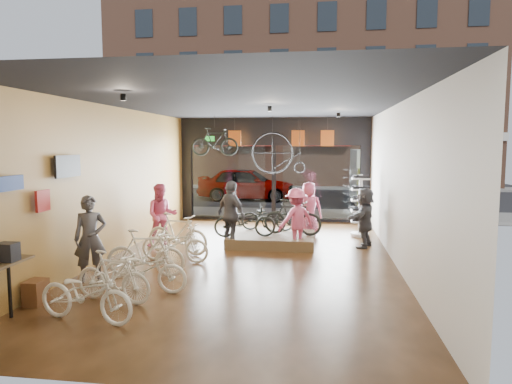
% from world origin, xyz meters
% --- Properties ---
extents(ground_plane, '(7.00, 12.00, 0.04)m').
position_xyz_m(ground_plane, '(0.00, 0.00, -0.02)').
color(ground_plane, black).
rests_on(ground_plane, ground).
extents(ceiling, '(7.00, 12.00, 0.04)m').
position_xyz_m(ceiling, '(0.00, 0.00, 3.82)').
color(ceiling, black).
rests_on(ceiling, ground).
extents(wall_left, '(0.04, 12.00, 3.80)m').
position_xyz_m(wall_left, '(-3.52, 0.00, 1.90)').
color(wall_left, '#AC833B').
rests_on(wall_left, ground).
extents(wall_right, '(0.04, 12.00, 3.80)m').
position_xyz_m(wall_right, '(3.52, 0.00, 1.90)').
color(wall_right, beige).
rests_on(wall_right, ground).
extents(wall_back, '(7.00, 0.04, 3.80)m').
position_xyz_m(wall_back, '(0.00, -6.02, 1.90)').
color(wall_back, beige).
rests_on(wall_back, ground).
extents(storefront, '(7.00, 0.26, 3.80)m').
position_xyz_m(storefront, '(0.00, 6.00, 1.90)').
color(storefront, black).
rests_on(storefront, ground).
extents(exit_sign, '(0.35, 0.06, 0.18)m').
position_xyz_m(exit_sign, '(-2.40, 5.88, 3.05)').
color(exit_sign, '#198C26').
rests_on(exit_sign, storefront).
extents(street_road, '(30.00, 18.00, 0.02)m').
position_xyz_m(street_road, '(0.00, 15.00, -0.01)').
color(street_road, black).
rests_on(street_road, ground).
extents(sidewalk_near, '(30.00, 2.40, 0.12)m').
position_xyz_m(sidewalk_near, '(0.00, 7.20, 0.06)').
color(sidewalk_near, slate).
rests_on(sidewalk_near, ground).
extents(sidewalk_far, '(30.00, 2.00, 0.12)m').
position_xyz_m(sidewalk_far, '(0.00, 19.00, 0.06)').
color(sidewalk_far, slate).
rests_on(sidewalk_far, ground).
extents(opposite_building, '(26.00, 5.00, 14.00)m').
position_xyz_m(opposite_building, '(0.00, 21.50, 7.00)').
color(opposite_building, brown).
rests_on(opposite_building, ground).
extents(street_car, '(4.90, 1.97, 1.67)m').
position_xyz_m(street_car, '(-2.01, 12.00, 0.84)').
color(street_car, gray).
rests_on(street_car, street_road).
extents(box_truck, '(2.18, 6.55, 2.58)m').
position_xyz_m(box_truck, '(4.39, 11.00, 1.29)').
color(box_truck, silver).
rests_on(box_truck, street_road).
extents(floor_bike_0, '(1.82, 0.91, 0.91)m').
position_xyz_m(floor_bike_0, '(-1.99, -4.21, 0.46)').
color(floor_bike_0, silver).
rests_on(floor_bike_0, ground_plane).
extents(floor_bike_1, '(1.61, 0.74, 0.94)m').
position_xyz_m(floor_bike_1, '(-1.97, -3.28, 0.47)').
color(floor_bike_1, silver).
rests_on(floor_bike_1, ground_plane).
extents(floor_bike_2, '(1.71, 0.62, 0.90)m').
position_xyz_m(floor_bike_2, '(-1.63, -2.67, 0.45)').
color(floor_bike_2, silver).
rests_on(floor_bike_2, ground_plane).
extents(floor_bike_3, '(1.74, 0.57, 1.03)m').
position_xyz_m(floor_bike_3, '(-1.98, -1.70, 0.52)').
color(floor_bike_3, silver).
rests_on(floor_bike_3, ground_plane).
extents(floor_bike_4, '(1.80, 0.81, 0.91)m').
position_xyz_m(floor_bike_4, '(-1.77, -0.38, 0.46)').
color(floor_bike_4, silver).
rests_on(floor_bike_4, ground_plane).
extents(floor_bike_5, '(1.85, 0.94, 1.07)m').
position_xyz_m(floor_bike_5, '(-1.95, 0.39, 0.53)').
color(floor_bike_5, silver).
rests_on(floor_bike_5, ground_plane).
extents(display_platform, '(2.40, 1.80, 0.30)m').
position_xyz_m(display_platform, '(0.37, 1.82, 0.15)').
color(display_platform, '#483721').
rests_on(display_platform, ground_plane).
extents(display_bike_left, '(1.78, 0.94, 0.89)m').
position_xyz_m(display_bike_left, '(-0.33, 1.35, 0.74)').
color(display_bike_left, black).
rests_on(display_bike_left, display_platform).
extents(display_bike_mid, '(1.72, 0.77, 1.00)m').
position_xyz_m(display_bike_mid, '(0.95, 1.83, 0.80)').
color(display_bike_mid, black).
rests_on(display_bike_mid, display_platform).
extents(display_bike_right, '(1.59, 0.57, 0.83)m').
position_xyz_m(display_bike_right, '(0.18, 2.38, 0.72)').
color(display_bike_right, black).
rests_on(display_bike_right, display_platform).
extents(customer_0, '(0.78, 0.69, 1.80)m').
position_xyz_m(customer_0, '(-3.00, -2.13, 0.90)').
color(customer_0, '#3F3F44').
rests_on(customer_0, ground_plane).
extents(customer_1, '(1.03, 0.91, 1.76)m').
position_xyz_m(customer_1, '(-2.62, 1.14, 0.88)').
color(customer_1, '#CC4C72').
rests_on(customer_1, ground_plane).
extents(customer_2, '(1.13, 1.06, 1.86)m').
position_xyz_m(customer_2, '(-0.68, 1.21, 0.93)').
color(customer_2, '#3F3F44').
rests_on(customer_2, ground_plane).
extents(customer_3, '(1.24, 1.14, 1.67)m').
position_xyz_m(customer_3, '(1.09, 1.33, 0.84)').
color(customer_3, '#CC4C72').
rests_on(customer_3, ground_plane).
extents(customer_4, '(0.86, 0.59, 1.69)m').
position_xyz_m(customer_4, '(1.37, 3.27, 0.84)').
color(customer_4, '#CC4C72').
rests_on(customer_4, ground_plane).
extents(customer_5, '(1.03, 1.61, 1.66)m').
position_xyz_m(customer_5, '(2.94, 1.89, 0.83)').
color(customer_5, '#3F3F44').
rests_on(customer_5, ground_plane).
extents(sunglasses_rack, '(0.61, 0.53, 1.92)m').
position_xyz_m(sunglasses_rack, '(2.95, 3.42, 0.96)').
color(sunglasses_rack, white).
rests_on(sunglasses_rack, ground_plane).
extents(wall_merch, '(0.40, 2.40, 2.60)m').
position_xyz_m(wall_merch, '(-3.38, -3.50, 1.30)').
color(wall_merch, navy).
rests_on(wall_merch, wall_left).
extents(penny_farthing, '(1.75, 0.06, 1.40)m').
position_xyz_m(penny_farthing, '(0.38, 4.56, 2.50)').
color(penny_farthing, black).
rests_on(penny_farthing, ceiling).
extents(hung_bike, '(1.61, 0.56, 0.95)m').
position_xyz_m(hung_bike, '(-1.82, 4.20, 2.93)').
color(hung_bike, black).
rests_on(hung_bike, ceiling).
extents(jersey_left, '(0.45, 0.03, 0.55)m').
position_xyz_m(jersey_left, '(-1.33, 5.20, 3.05)').
color(jersey_left, '#CC5919').
rests_on(jersey_left, ceiling).
extents(jersey_mid, '(0.45, 0.03, 0.55)m').
position_xyz_m(jersey_mid, '(0.92, 5.20, 3.05)').
color(jersey_mid, '#CC5919').
rests_on(jersey_mid, ceiling).
extents(jersey_right, '(0.45, 0.03, 0.55)m').
position_xyz_m(jersey_right, '(1.93, 5.20, 3.05)').
color(jersey_right, '#CC5919').
rests_on(jersey_right, ceiling).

